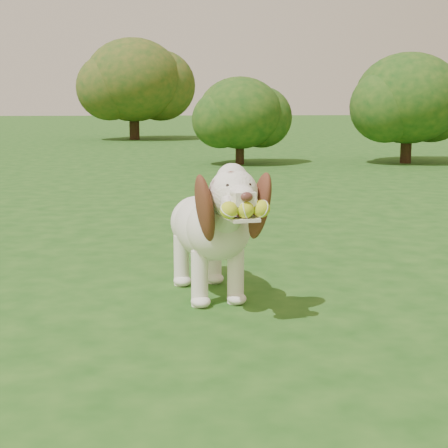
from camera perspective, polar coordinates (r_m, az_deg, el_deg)
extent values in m
plane|color=#1A4915|center=(3.68, -2.29, -5.48)|extent=(80.00, 80.00, 0.00)
ellipsoid|color=white|center=(3.54, -1.46, -0.28)|extent=(0.42, 0.65, 0.32)
ellipsoid|color=white|center=(3.31, -0.44, -0.35)|extent=(0.36, 0.36, 0.31)
ellipsoid|color=white|center=(3.74, -2.28, 0.16)|extent=(0.33, 0.33, 0.29)
cylinder|color=white|center=(3.18, 0.14, 0.73)|extent=(0.21, 0.27, 0.25)
sphere|color=white|center=(3.05, 0.77, 2.59)|extent=(0.26, 0.26, 0.22)
sphere|color=white|center=(3.06, 0.67, 3.74)|extent=(0.17, 0.17, 0.14)
cube|color=white|center=(2.94, 1.48, 2.18)|extent=(0.11, 0.14, 0.06)
ellipsoid|color=#592D28|center=(2.87, 1.90, 2.27)|extent=(0.06, 0.04, 0.04)
cube|color=white|center=(2.94, 1.55, 0.46)|extent=(0.14, 0.16, 0.01)
ellipsoid|color=brown|center=(3.04, -1.61, 1.31)|extent=(0.15, 0.23, 0.34)
ellipsoid|color=brown|center=(3.11, 3.00, 1.52)|extent=(0.15, 0.21, 0.34)
cylinder|color=white|center=(3.86, -2.75, 1.02)|extent=(0.08, 0.16, 0.12)
cylinder|color=white|center=(3.36, -2.04, -4.55)|extent=(0.10, 0.10, 0.28)
cylinder|color=white|center=(3.41, 0.97, -4.33)|extent=(0.10, 0.10, 0.28)
cylinder|color=white|center=(3.74, -3.56, -3.01)|extent=(0.10, 0.10, 0.28)
cylinder|color=white|center=(3.79, -0.84, -2.84)|extent=(0.10, 0.10, 0.28)
sphere|color=#BFDF26|center=(2.87, 0.42, 1.15)|extent=(0.09, 0.09, 0.08)
sphere|color=#BFDF26|center=(2.89, 1.78, 1.22)|extent=(0.09, 0.09, 0.08)
sphere|color=#BFDF26|center=(2.92, 3.12, 1.28)|extent=(0.09, 0.09, 0.08)
cylinder|color=#382314|center=(10.73, 1.32, 6.13)|extent=(0.13, 0.13, 0.43)
ellipsoid|color=#164515|center=(10.70, 1.34, 9.22)|extent=(1.30, 1.30, 1.11)
cylinder|color=#382314|center=(17.54, -7.46, 8.29)|extent=(0.25, 0.25, 0.81)
ellipsoid|color=#164515|center=(17.53, -7.55, 11.79)|extent=(2.42, 2.42, 2.05)
cylinder|color=#382314|center=(11.30, 14.90, 6.31)|extent=(0.17, 0.17, 0.56)
ellipsoid|color=#164515|center=(11.27, 15.07, 10.07)|extent=(1.67, 1.67, 1.42)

